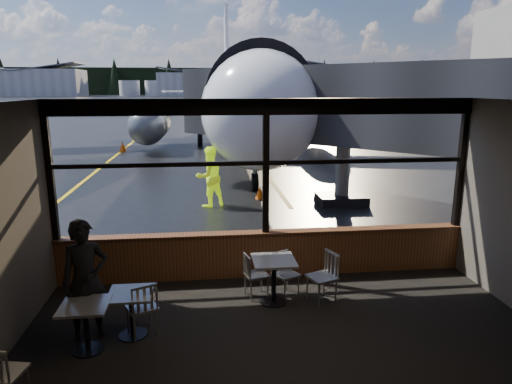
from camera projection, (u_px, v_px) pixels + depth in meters
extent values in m
plane|color=black|center=(207.00, 100.00, 125.31)|extent=(520.00, 520.00, 0.00)
cube|color=black|center=(294.00, 362.00, 6.27)|extent=(8.00, 6.00, 0.01)
cube|color=#38332D|center=(300.00, 105.00, 5.48)|extent=(8.00, 6.00, 0.04)
cube|color=brown|center=(265.00, 254.00, 9.08)|extent=(8.00, 0.28, 0.90)
cube|color=black|center=(266.00, 107.00, 8.42)|extent=(8.00, 0.18, 0.30)
cube|color=black|center=(50.00, 172.00, 8.24)|extent=(0.12, 0.12, 2.60)
cube|color=black|center=(266.00, 168.00, 8.68)|extent=(0.12, 0.12, 2.60)
cube|color=black|center=(461.00, 164.00, 9.12)|extent=(0.12, 0.12, 2.60)
cube|color=black|center=(266.00, 163.00, 8.66)|extent=(8.00, 0.10, 0.08)
imported|color=black|center=(86.00, 280.00, 6.73)|extent=(0.78, 0.64, 1.84)
imported|color=#BFF219|center=(209.00, 177.00, 14.32)|extent=(1.16, 1.08, 1.90)
cone|color=#F85807|center=(260.00, 192.00, 15.44)|extent=(0.32, 0.32, 0.44)
cone|color=#F66007|center=(123.00, 146.00, 26.72)|extent=(0.41, 0.41, 0.57)
cylinder|color=silver|center=(130.00, 88.00, 181.30)|extent=(8.00, 8.00, 6.00)
cylinder|color=silver|center=(155.00, 88.00, 182.41)|extent=(8.00, 8.00, 6.00)
cylinder|color=silver|center=(180.00, 88.00, 183.52)|extent=(8.00, 8.00, 6.00)
cube|color=black|center=(205.00, 81.00, 211.05)|extent=(360.00, 3.00, 12.00)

